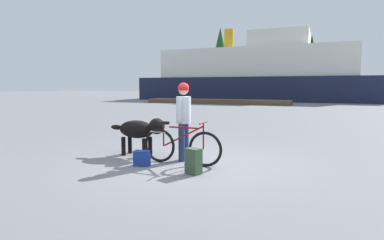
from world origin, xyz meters
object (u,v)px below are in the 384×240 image
(bicycle, at_px, (181,146))
(handbag_pannier, at_px, (142,158))
(person_cyclist, at_px, (184,114))
(ferry_boat, at_px, (256,75))
(dog, at_px, (140,130))
(backpack, at_px, (194,161))

(bicycle, relative_size, handbag_pannier, 5.58)
(person_cyclist, height_order, ferry_boat, ferry_boat)
(dog, distance_m, handbag_pannier, 1.08)
(backpack, bearing_deg, handbag_pannier, 172.65)
(person_cyclist, distance_m, dog, 1.22)
(bicycle, relative_size, backpack, 3.66)
(dog, relative_size, handbag_pannier, 4.56)
(dog, bearing_deg, backpack, -29.00)
(dog, relative_size, ferry_boat, 0.06)
(dog, xyz_separation_m, handbag_pannier, (0.54, -0.82, -0.46))
(dog, xyz_separation_m, backpack, (1.76, -0.98, -0.38))
(bicycle, xyz_separation_m, dog, (-1.24, 0.39, 0.23))
(person_cyclist, relative_size, backpack, 3.53)
(bicycle, height_order, dog, bicycle)
(dog, bearing_deg, handbag_pannier, -56.68)
(bicycle, relative_size, ferry_boat, 0.07)
(person_cyclist, distance_m, handbag_pannier, 1.32)
(person_cyclist, bearing_deg, backpack, -56.50)
(handbag_pannier, bearing_deg, bicycle, 31.66)
(dog, relative_size, backpack, 2.99)
(bicycle, distance_m, ferry_boat, 31.25)
(bicycle, distance_m, dog, 1.32)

